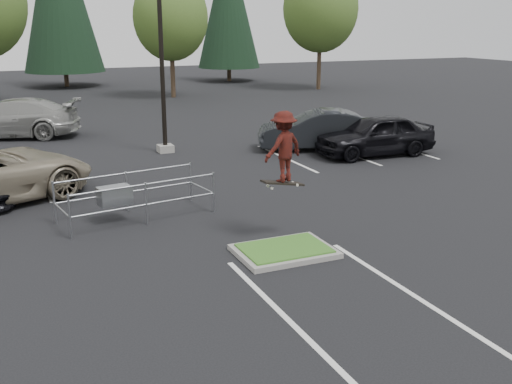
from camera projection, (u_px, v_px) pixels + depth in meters
name	position (u px, v px, depth m)	size (l,w,h in m)	color
ground	(284.00, 254.00, 13.79)	(120.00, 120.00, 0.00)	black
grass_median	(284.00, 251.00, 13.77)	(2.20, 1.60, 0.16)	gray
stall_lines	(159.00, 194.00, 18.57)	(22.62, 17.60, 0.01)	silver
light_pole	(161.00, 37.00, 23.30)	(0.70, 0.60, 10.12)	gray
decid_c	(170.00, 20.00, 40.93)	(5.12, 5.12, 8.38)	#38281C
decid_d	(320.00, 11.00, 45.83)	(5.76, 5.76, 9.43)	#38281C
conif_c	(228.00, 1.00, 52.10)	(5.50, 5.50, 12.50)	#38281C
cart_corral	(120.00, 195.00, 15.91)	(4.23, 2.07, 1.15)	gray
skateboarder	(283.00, 147.00, 14.21)	(1.24, 0.94, 1.86)	black
car_r_charc	(319.00, 130.00, 24.82)	(1.75, 5.01, 1.65)	black
car_r_black	(375.00, 135.00, 23.74)	(1.93, 4.80, 1.64)	black
car_far_silver	(13.00, 118.00, 27.46)	(2.48, 6.11, 1.77)	#A2A29D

